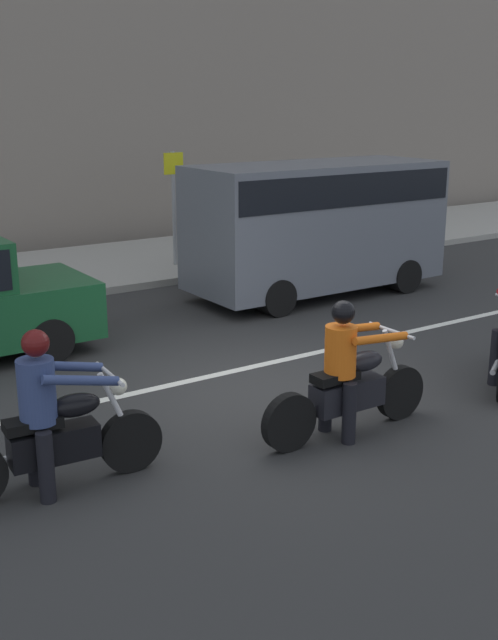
# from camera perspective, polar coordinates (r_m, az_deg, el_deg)

# --- Properties ---
(ground_plane) EXTENTS (80.00, 80.00, 0.00)m
(ground_plane) POSITION_cam_1_polar(r_m,az_deg,el_deg) (9.80, 1.36, -5.31)
(ground_plane) COLOR #2C2C2C
(sidewalk_slab) EXTENTS (40.00, 4.40, 0.14)m
(sidewalk_slab) POSITION_cam_1_polar(r_m,az_deg,el_deg) (16.70, -14.72, 3.34)
(sidewalk_slab) COLOR #99968E
(sidewalk_slab) RESTS_ON ground_plane
(lane_marking_stripe) EXTENTS (18.00, 0.14, 0.01)m
(lane_marking_stripe) POSITION_cam_1_polar(r_m,az_deg,el_deg) (10.09, -5.71, -4.74)
(lane_marking_stripe) COLOR silver
(lane_marking_stripe) RESTS_ON ground_plane
(motorcycle_with_rider_denim_blue) EXTENTS (2.13, 0.70, 1.58)m
(motorcycle_with_rider_denim_blue) POSITION_cam_1_polar(r_m,az_deg,el_deg) (7.46, -14.26, -7.49)
(motorcycle_with_rider_denim_blue) COLOR black
(motorcycle_with_rider_denim_blue) RESTS_ON ground_plane
(motorcycle_with_rider_orange_stripe) EXTENTS (2.19, 0.70, 1.52)m
(motorcycle_with_rider_orange_stripe) POSITION_cam_1_polar(r_m,az_deg,el_deg) (8.48, 7.20, -4.36)
(motorcycle_with_rider_orange_stripe) COLOR black
(motorcycle_with_rider_orange_stripe) RESTS_ON ground_plane
(parked_van_slate_gray) EXTENTS (4.81, 1.96, 2.43)m
(parked_van_slate_gray) POSITION_cam_1_polar(r_m,az_deg,el_deg) (14.49, 4.96, 7.32)
(parked_van_slate_gray) COLOR slate
(parked_van_slate_gray) RESTS_ON ground_plane
(street_sign_post) EXTENTS (0.44, 0.08, 2.37)m
(street_sign_post) POSITION_cam_1_polar(r_m,az_deg,el_deg) (16.51, -5.52, 8.99)
(street_sign_post) COLOR gray
(street_sign_post) RESTS_ON sidewalk_slab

